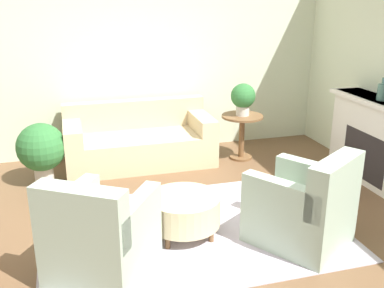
{
  "coord_description": "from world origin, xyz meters",
  "views": [
    {
      "loc": [
        -1.13,
        -3.92,
        2.34
      ],
      "look_at": [
        0.15,
        0.55,
        0.75
      ],
      "focal_mm": 42.0,
      "sensor_mm": 36.0,
      "label": 1
    }
  ],
  "objects_px": {
    "armchair_left": "(100,238)",
    "ottoman_table": "(184,210)",
    "armchair_right": "(304,209)",
    "vase_mantel_near": "(383,91)",
    "couch": "(139,142)",
    "side_table": "(242,129)",
    "potted_plant_on_side_table": "(243,97)",
    "potted_plant_floor": "(41,149)"
  },
  "relations": [
    {
      "from": "ottoman_table",
      "to": "armchair_right",
      "type": "bearing_deg",
      "value": -23.95
    },
    {
      "from": "couch",
      "to": "armchair_left",
      "type": "height_order",
      "value": "armchair_left"
    },
    {
      "from": "armchair_left",
      "to": "armchair_right",
      "type": "relative_size",
      "value": 1.0
    },
    {
      "from": "armchair_right",
      "to": "potted_plant_floor",
      "type": "height_order",
      "value": "armchair_right"
    },
    {
      "from": "couch",
      "to": "potted_plant_floor",
      "type": "bearing_deg",
      "value": -162.89
    },
    {
      "from": "side_table",
      "to": "couch",
      "type": "bearing_deg",
      "value": 170.48
    },
    {
      "from": "couch",
      "to": "vase_mantel_near",
      "type": "xyz_separation_m",
      "value": [
        2.74,
        -1.54,
        0.88
      ]
    },
    {
      "from": "couch",
      "to": "vase_mantel_near",
      "type": "bearing_deg",
      "value": -29.23
    },
    {
      "from": "armchair_right",
      "to": "side_table",
      "type": "bearing_deg",
      "value": 82.49
    },
    {
      "from": "armchair_left",
      "to": "vase_mantel_near",
      "type": "distance_m",
      "value": 3.77
    },
    {
      "from": "vase_mantel_near",
      "to": "potted_plant_on_side_table",
      "type": "relative_size",
      "value": 0.59
    },
    {
      "from": "armchair_left",
      "to": "potted_plant_floor",
      "type": "bearing_deg",
      "value": 103.44
    },
    {
      "from": "ottoman_table",
      "to": "side_table",
      "type": "distance_m",
      "value": 2.35
    },
    {
      "from": "couch",
      "to": "armchair_right",
      "type": "distance_m",
      "value": 2.85
    },
    {
      "from": "ottoman_table",
      "to": "potted_plant_on_side_table",
      "type": "distance_m",
      "value": 2.43
    },
    {
      "from": "armchair_left",
      "to": "armchair_right",
      "type": "distance_m",
      "value": 1.92
    },
    {
      "from": "armchair_right",
      "to": "potted_plant_floor",
      "type": "distance_m",
      "value": 3.3
    },
    {
      "from": "couch",
      "to": "ottoman_table",
      "type": "height_order",
      "value": "couch"
    },
    {
      "from": "armchair_left",
      "to": "vase_mantel_near",
      "type": "xyz_separation_m",
      "value": [
        3.51,
        1.07,
        0.83
      ]
    },
    {
      "from": "ottoman_table",
      "to": "side_table",
      "type": "bearing_deg",
      "value": 53.93
    },
    {
      "from": "side_table",
      "to": "vase_mantel_near",
      "type": "distance_m",
      "value": 1.96
    },
    {
      "from": "armchair_left",
      "to": "potted_plant_floor",
      "type": "xyz_separation_m",
      "value": [
        -0.53,
        2.21,
        0.1
      ]
    },
    {
      "from": "vase_mantel_near",
      "to": "side_table",
      "type": "bearing_deg",
      "value": 134.78
    },
    {
      "from": "armchair_left",
      "to": "armchair_right",
      "type": "bearing_deg",
      "value": -0.0
    },
    {
      "from": "side_table",
      "to": "potted_plant_floor",
      "type": "relative_size",
      "value": 0.83
    },
    {
      "from": "armchair_left",
      "to": "ottoman_table",
      "type": "xyz_separation_m",
      "value": [
        0.86,
        0.47,
        -0.09
      ]
    },
    {
      "from": "armchair_right",
      "to": "potted_plant_on_side_table",
      "type": "bearing_deg",
      "value": 82.49
    },
    {
      "from": "armchair_right",
      "to": "ottoman_table",
      "type": "relative_size",
      "value": 1.54
    },
    {
      "from": "side_table",
      "to": "potted_plant_on_side_table",
      "type": "xyz_separation_m",
      "value": [
        0.0,
        -0.0,
        0.46
      ]
    },
    {
      "from": "potted_plant_on_side_table",
      "to": "potted_plant_floor",
      "type": "distance_m",
      "value": 2.8
    },
    {
      "from": "couch",
      "to": "potted_plant_on_side_table",
      "type": "xyz_separation_m",
      "value": [
        1.46,
        -0.25,
        0.61
      ]
    },
    {
      "from": "potted_plant_on_side_table",
      "to": "couch",
      "type": "bearing_deg",
      "value": 170.48
    },
    {
      "from": "armchair_right",
      "to": "vase_mantel_near",
      "type": "relative_size",
      "value": 4.11
    },
    {
      "from": "vase_mantel_near",
      "to": "potted_plant_floor",
      "type": "height_order",
      "value": "vase_mantel_near"
    },
    {
      "from": "vase_mantel_near",
      "to": "potted_plant_on_side_table",
      "type": "xyz_separation_m",
      "value": [
        -1.28,
        1.29,
        -0.28
      ]
    },
    {
      "from": "potted_plant_floor",
      "to": "potted_plant_on_side_table",
      "type": "bearing_deg",
      "value": 3.19
    },
    {
      "from": "armchair_right",
      "to": "potted_plant_floor",
      "type": "relative_size",
      "value": 1.42
    },
    {
      "from": "side_table",
      "to": "armchair_left",
      "type": "bearing_deg",
      "value": -133.37
    },
    {
      "from": "side_table",
      "to": "potted_plant_floor",
      "type": "distance_m",
      "value": 2.77
    },
    {
      "from": "couch",
      "to": "potted_plant_floor",
      "type": "xyz_separation_m",
      "value": [
        -1.3,
        -0.4,
        0.16
      ]
    },
    {
      "from": "side_table",
      "to": "potted_plant_on_side_table",
      "type": "height_order",
      "value": "potted_plant_on_side_table"
    },
    {
      "from": "couch",
      "to": "ottoman_table",
      "type": "relative_size",
      "value": 2.8
    }
  ]
}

